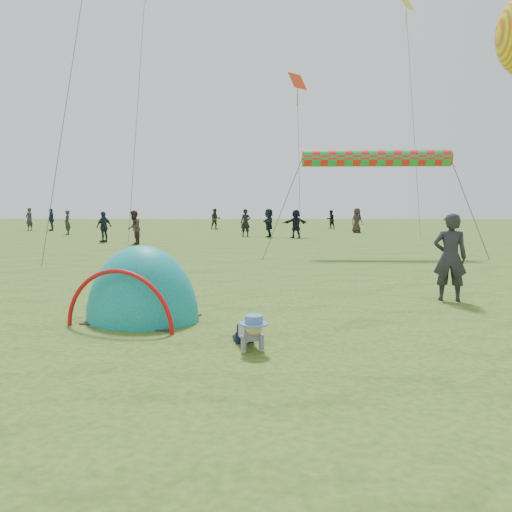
{
  "coord_description": "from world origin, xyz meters",
  "views": [
    {
      "loc": [
        -0.89,
        -6.24,
        1.9
      ],
      "look_at": [
        -1.16,
        2.75,
        1.0
      ],
      "focal_mm": 35.0,
      "sensor_mm": 36.0,
      "label": 1
    }
  ],
  "objects": [
    {
      "name": "ground",
      "position": [
        0.0,
        0.0,
        0.0
      ],
      "size": [
        140.0,
        140.0,
        0.0
      ],
      "primitive_type": "plane",
      "color": "#2C4E18"
    },
    {
      "name": "crawling_toddler",
      "position": [
        -1.16,
        0.25,
        0.25
      ],
      "size": [
        0.64,
        0.77,
        0.51
      ],
      "primitive_type": null,
      "rotation": [
        0.0,
        0.0,
        0.29
      ],
      "color": "black",
      "rests_on": "ground"
    },
    {
      "name": "popup_tent",
      "position": [
        -3.04,
        1.92,
        0.0
      ],
      "size": [
        2.31,
        2.07,
        2.51
      ],
      "primitive_type": "ellipsoid",
      "rotation": [
        0.0,
        0.0,
        -0.28
      ],
      "color": "#057A7B",
      "rests_on": "ground"
    },
    {
      "name": "standing_adult",
      "position": [
        2.69,
        3.8,
        0.88
      ],
      "size": [
        0.73,
        0.57,
        1.76
      ],
      "primitive_type": "imported",
      "rotation": [
        0.0,
        0.0,
        2.89
      ],
      "color": "#24252A",
      "rests_on": "ground"
    },
    {
      "name": "crowd_person_0",
      "position": [
        -19.87,
        32.34,
        0.89
      ],
      "size": [
        0.61,
        0.75,
        1.78
      ],
      "primitive_type": "imported",
      "rotation": [
        0.0,
        0.0,
        4.39
      ],
      "color": "#2F2D35",
      "rests_on": "ground"
    },
    {
      "name": "crowd_person_1",
      "position": [
        -5.53,
        35.09,
        0.86
      ],
      "size": [
        0.99,
        0.87,
        1.72
      ],
      "primitive_type": "imported",
      "rotation": [
        0.0,
        0.0,
        0.3
      ],
      "color": "#332A22",
      "rests_on": "ground"
    },
    {
      "name": "crowd_person_2",
      "position": [
        -18.05,
        32.2,
        0.87
      ],
      "size": [
        0.93,
        1.09,
        1.75
      ],
      "primitive_type": "imported",
      "rotation": [
        0.0,
        0.0,
        5.31
      ],
      "color": "#202E3B",
      "rests_on": "ground"
    },
    {
      "name": "crowd_person_5",
      "position": [
        -1.04,
        24.56,
        0.88
      ],
      "size": [
        0.78,
        1.7,
        1.76
      ],
      "primitive_type": "imported",
      "rotation": [
        0.0,
        0.0,
        4.87
      ],
      "color": "black",
      "rests_on": "ground"
    },
    {
      "name": "crowd_person_6",
      "position": [
        -2.53,
        25.43,
        0.87
      ],
      "size": [
        0.71,
        0.55,
        1.74
      ],
      "primitive_type": "imported",
      "rotation": [
        0.0,
        0.0,
        6.05
      ],
      "color": "black",
      "rests_on": "ground"
    },
    {
      "name": "crowd_person_7",
      "position": [
        4.21,
        36.84,
        0.79
      ],
      "size": [
        0.95,
        0.88,
        1.58
      ],
      "primitive_type": "imported",
      "rotation": [
        0.0,
        0.0,
        3.6
      ],
      "color": "black",
      "rests_on": "ground"
    },
    {
      "name": "crowd_person_8",
      "position": [
        -9.75,
        19.9,
        0.82
      ],
      "size": [
        0.83,
        1.03,
        1.64
      ],
      "primitive_type": "imported",
      "rotation": [
        0.0,
        0.0,
        4.18
      ],
      "color": "#202A3A",
      "rests_on": "ground"
    },
    {
      "name": "crowd_person_10",
      "position": [
        5.31,
        30.09,
        0.89
      ],
      "size": [
        1.03,
        1.0,
        1.78
      ],
      "primitive_type": "imported",
      "rotation": [
        0.0,
        0.0,
        2.42
      ],
      "color": "#2F231F",
      "rests_on": "ground"
    },
    {
      "name": "crowd_person_11",
      "position": [
        0.59,
        23.82,
        0.86
      ],
      "size": [
        1.67,
        1.06,
        1.72
      ],
      "primitive_type": "imported",
      "rotation": [
        0.0,
        0.0,
        3.52
      ],
      "color": "black",
      "rests_on": "ground"
    },
    {
      "name": "crowd_person_12",
      "position": [
        -14.56,
        26.8,
        0.82
      ],
      "size": [
        0.67,
        0.71,
        1.64
      ],
      "primitive_type": "imported",
      "rotation": [
        0.0,
        0.0,
        5.36
      ],
      "color": "#292A2F",
      "rests_on": "ground"
    },
    {
      "name": "crowd_person_13",
      "position": [
        -7.74,
        18.42,
        0.85
      ],
      "size": [
        0.69,
        0.86,
        1.7
      ],
      "primitive_type": "imported",
      "rotation": [
        0.0,
        0.0,
        4.77
      ],
      "color": "#3D2E2B",
      "rests_on": "ground"
    },
    {
      "name": "rainbow_tube_kite",
      "position": [
        3.13,
        13.34,
        3.75
      ],
      "size": [
        5.67,
        0.64,
        0.64
      ],
      "primitive_type": "cylinder",
      "rotation": [
        0.0,
        1.57,
        0.0
      ],
      "color": "red"
    },
    {
      "name": "diamond_kite_0",
      "position": [
        0.83,
        28.09,
        10.23
      ],
      "size": [
        1.37,
        1.37,
        1.12
      ],
      "primitive_type": "plane",
      "rotation": [
        1.05,
        0.0,
        0.79
      ],
      "color": "red"
    },
    {
      "name": "diamond_kite_2",
      "position": [
        8.25,
        29.51,
        15.73
      ],
      "size": [
        1.34,
        1.34,
        1.09
      ],
      "primitive_type": "plane",
      "rotation": [
        1.05,
        0.0,
        0.79
      ],
      "color": "yellow"
    }
  ]
}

